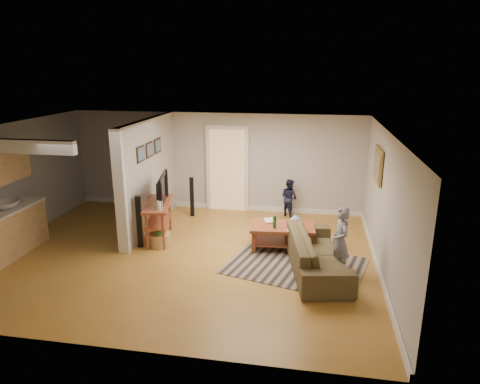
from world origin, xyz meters
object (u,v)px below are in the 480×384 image
object	(u,v)px
sofa	(316,270)
toddler	(288,216)
child	(338,273)
toy_basket	(160,239)
coffee_table	(283,230)
speaker_left	(139,222)
tv_console	(159,206)
speaker_right	(192,197)

from	to	relation	value
sofa	toddler	bearing A→B (deg)	2.83
child	toy_basket	bearing A→B (deg)	-116.81
coffee_table	speaker_left	size ratio (longest dim) A/B	1.21
tv_console	speaker_left	world-z (taller)	tv_console
sofa	speaker_left	world-z (taller)	speaker_left
coffee_table	toy_basket	bearing A→B (deg)	-172.09
toddler	child	bearing A→B (deg)	149.94
speaker_left	toy_basket	size ratio (longest dim) A/B	2.54
coffee_table	speaker_left	bearing A→B (deg)	-171.58
sofa	speaker_left	distance (m)	3.67
speaker_left	toddler	size ratio (longest dim) A/B	1.16
toy_basket	speaker_left	bearing A→B (deg)	-168.40
child	toddler	world-z (taller)	child
speaker_right	toddler	bearing A→B (deg)	-3.78
toy_basket	coffee_table	bearing A→B (deg)	7.91
speaker_right	coffee_table	bearing A→B (deg)	-47.59
tv_console	toddler	world-z (taller)	tv_console
sofa	coffee_table	bearing A→B (deg)	27.23
speaker_left	child	world-z (taller)	speaker_left
speaker_left	child	xyz separation A→B (m)	(4.00, -0.50, -0.55)
speaker_left	sofa	bearing A→B (deg)	-21.99
coffee_table	tv_console	bearing A→B (deg)	179.61
tv_console	toddler	bearing A→B (deg)	25.11
speaker_left	toy_basket	xyz separation A→B (m)	(0.40, 0.08, -0.39)
sofa	coffee_table	size ratio (longest dim) A/B	1.72
speaker_left	toddler	world-z (taller)	speaker_left
sofa	toddler	size ratio (longest dim) A/B	2.42
coffee_table	toddler	bearing A→B (deg)	90.26
speaker_right	toy_basket	size ratio (longest dim) A/B	2.28
sofa	speaker_right	distance (m)	3.99
sofa	tv_console	distance (m)	3.53
tv_console	child	size ratio (longest dim) A/B	1.12
tv_console	speaker_left	distance (m)	0.56
speaker_left	speaker_right	distance (m)	2.12
tv_console	coffee_table	bearing A→B (deg)	-12.52
toy_basket	child	size ratio (longest dim) A/B	0.35
coffee_table	speaker_left	distance (m)	2.95
sofa	child	bearing A→B (deg)	-108.23
toy_basket	sofa	bearing A→B (deg)	-9.40
coffee_table	toddler	xyz separation A→B (m)	(-0.01, 2.03, -0.39)
coffee_table	child	world-z (taller)	coffee_table
tv_console	child	world-z (taller)	tv_console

